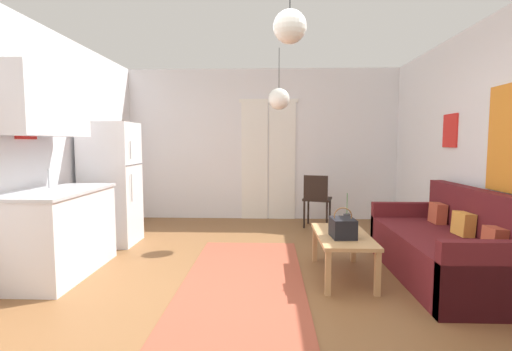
% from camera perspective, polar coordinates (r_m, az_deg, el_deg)
% --- Properties ---
extents(ground_plane, '(5.35, 7.56, 0.10)m').
position_cam_1_polar(ground_plane, '(3.46, -0.30, -19.12)').
color(ground_plane, brown).
extents(wall_back, '(4.95, 0.13, 2.66)m').
position_cam_1_polar(wall_back, '(6.69, 1.00, 4.67)').
color(wall_back, silver).
rests_on(wall_back, ground_plane).
extents(area_rug, '(1.18, 3.08, 0.01)m').
position_cam_1_polar(area_rug, '(3.67, -2.12, -16.73)').
color(area_rug, '#9E4733').
rests_on(area_rug, ground_plane).
extents(couch, '(0.87, 1.94, 0.90)m').
position_cam_1_polar(couch, '(4.29, 27.42, -10.09)').
color(couch, '#5B191E').
rests_on(couch, ground_plane).
extents(coffee_table, '(0.52, 1.04, 0.44)m').
position_cam_1_polar(coffee_table, '(3.94, 13.13, -9.54)').
color(coffee_table, tan).
rests_on(coffee_table, ground_plane).
extents(bamboo_vase, '(0.07, 0.07, 0.40)m').
position_cam_1_polar(bamboo_vase, '(4.08, 13.72, -6.90)').
color(bamboo_vase, '#2D2D33').
rests_on(bamboo_vase, coffee_table).
extents(handbag, '(0.24, 0.29, 0.30)m').
position_cam_1_polar(handbag, '(3.77, 13.15, -7.77)').
color(handbag, black).
rests_on(handbag, coffee_table).
extents(refrigerator, '(0.67, 0.62, 1.64)m').
position_cam_1_polar(refrigerator, '(5.37, -21.29, -1.17)').
color(refrigerator, white).
rests_on(refrigerator, ground_plane).
extents(kitchen_counter, '(0.58, 1.30, 2.09)m').
position_cam_1_polar(kitchen_counter, '(4.33, -27.93, -2.91)').
color(kitchen_counter, silver).
rests_on(kitchen_counter, ground_plane).
extents(accent_chair, '(0.52, 0.50, 0.85)m').
position_cam_1_polar(accent_chair, '(6.06, 9.29, -3.29)').
color(accent_chair, black).
rests_on(accent_chair, ground_plane).
extents(pendant_lamp_near, '(0.23, 0.23, 0.62)m').
position_cam_1_polar(pendant_lamp_near, '(2.73, 5.20, 21.77)').
color(pendant_lamp_near, black).
extents(pendant_lamp_far, '(0.30, 0.30, 0.84)m').
position_cam_1_polar(pendant_lamp_far, '(5.26, 3.53, 11.62)').
color(pendant_lamp_far, black).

